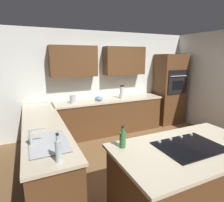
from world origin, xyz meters
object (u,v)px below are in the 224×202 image
object	(u,v)px
cooktop	(189,146)
kettle	(73,99)
blender	(122,93)
oil_bottle	(123,139)
sink_unit	(48,142)
mixing_bowl	(99,98)
wall_oven	(169,89)
dish_soap_bottle	(58,150)

from	to	relation	value
cooktop	kettle	bearing A→B (deg)	-74.41
blender	oil_bottle	xyz separation A→B (m)	(1.27, 2.45, -0.04)
sink_unit	mixing_bowl	xyz separation A→B (m)	(-1.43, -1.98, 0.04)
wall_oven	sink_unit	xyz separation A→B (m)	(3.68, 2.00, -0.10)
kettle	oil_bottle	distance (m)	2.45
kettle	oil_bottle	size ratio (longest dim) A/B	0.65
blender	kettle	distance (m)	1.30
wall_oven	cooktop	world-z (taller)	wall_oven
blender	oil_bottle	size ratio (longest dim) A/B	1.24
blender	kettle	world-z (taller)	blender
mixing_bowl	oil_bottle	size ratio (longest dim) A/B	0.72
sink_unit	cooktop	bearing A→B (deg)	152.82
sink_unit	mixing_bowl	bearing A→B (deg)	-125.85
wall_oven	cooktop	distance (m)	3.51
kettle	dish_soap_bottle	xyz separation A→B (m)	(0.72, 2.46, 0.04)
cooktop	mixing_bowl	size ratio (longest dim) A/B	3.86
dish_soap_bottle	wall_oven	bearing A→B (deg)	-145.60
cooktop	oil_bottle	distance (m)	0.82
wall_oven	kettle	bearing A→B (deg)	0.43
wall_oven	mixing_bowl	xyz separation A→B (m)	(2.25, 0.02, -0.07)
mixing_bowl	oil_bottle	distance (m)	2.53
dish_soap_bottle	oil_bottle	size ratio (longest dim) A/B	1.16
dish_soap_bottle	kettle	bearing A→B (deg)	-106.33
kettle	oil_bottle	bearing A→B (deg)	90.74
wall_oven	blender	distance (m)	1.60
cooktop	oil_bottle	xyz separation A→B (m)	(0.74, -0.32, 0.10)
wall_oven	blender	size ratio (longest dim) A/B	6.02
sink_unit	kettle	world-z (taller)	sink_unit
cooktop	dish_soap_bottle	xyz separation A→B (m)	(1.49, -0.32, 0.12)
blender	dish_soap_bottle	distance (m)	3.18
mixing_bowl	kettle	world-z (taller)	kettle
wall_oven	oil_bottle	distance (m)	3.79
sink_unit	dish_soap_bottle	world-z (taller)	dish_soap_bottle
sink_unit	cooktop	xyz separation A→B (m)	(-1.55, 0.80, -0.01)
sink_unit	blender	distance (m)	2.87
dish_soap_bottle	oil_bottle	bearing A→B (deg)	-179.46
blender	mixing_bowl	xyz separation A→B (m)	(0.65, 0.00, -0.09)
sink_unit	cooktop	world-z (taller)	sink_unit
blender	wall_oven	bearing A→B (deg)	-179.22
cooktop	sink_unit	bearing A→B (deg)	-27.18
kettle	dish_soap_bottle	bearing A→B (deg)	73.67
mixing_bowl	dish_soap_bottle	size ratio (longest dim) A/B	0.62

